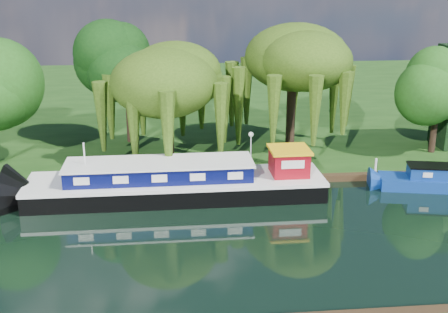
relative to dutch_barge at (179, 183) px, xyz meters
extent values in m
plane|color=black|center=(4.73, -6.22, -0.98)|extent=(120.00, 120.00, 0.00)
cube|color=#15360E|center=(4.73, 27.78, -0.76)|extent=(120.00, 52.00, 0.45)
cube|color=black|center=(-0.16, 0.00, -0.52)|extent=(18.70, 4.30, 1.24)
cube|color=silver|center=(-0.16, 0.00, 0.21)|extent=(18.80, 4.38, 0.23)
cube|color=#070B3D|center=(-1.20, -0.01, 0.83)|extent=(11.60, 3.08, 0.99)
cube|color=silver|center=(-1.20, -0.01, 1.38)|extent=(11.81, 3.29, 0.12)
cube|color=maroon|center=(7.10, 0.06, 1.11)|extent=(2.30, 2.30, 1.56)
cube|color=#EAB010|center=(7.10, 0.06, 1.97)|extent=(2.56, 2.56, 0.17)
cylinder|color=silver|center=(-5.76, -0.05, 1.58)|extent=(0.10, 0.10, 2.49)
cube|color=silver|center=(16.10, -0.80, 0.22)|extent=(0.60, 0.18, 0.32)
imported|color=maroon|center=(-5.92, -1.07, -0.98)|extent=(3.18, 2.34, 0.64)
cylinder|color=black|center=(-0.56, 6.14, 1.90)|extent=(0.63, 0.63, 4.86)
ellipsoid|color=#28440E|center=(-0.56, 6.14, 5.41)|extent=(6.79, 6.79, 4.38)
cylinder|color=black|center=(8.86, 8.02, 2.11)|extent=(0.75, 0.75, 5.28)
ellipsoid|color=#28440E|center=(8.86, 8.02, 5.92)|extent=(7.21, 7.21, 4.66)
cylinder|color=black|center=(-3.72, 11.53, 2.91)|extent=(0.65, 0.65, 6.88)
ellipsoid|color=black|center=(-3.72, 11.53, 5.72)|extent=(5.50, 5.50, 5.50)
cylinder|color=black|center=(19.72, 6.30, 2.14)|extent=(0.47, 0.47, 5.33)
ellipsoid|color=#1C4411|center=(19.72, 6.30, 4.32)|extent=(4.27, 4.27, 4.27)
cylinder|color=silver|center=(5.23, 4.28, 0.57)|extent=(0.10, 0.10, 2.20)
sphere|color=white|center=(5.23, 4.28, 1.85)|extent=(0.36, 0.36, 0.36)
cylinder|color=silver|center=(-5.27, 2.18, -0.03)|extent=(0.16, 0.16, 1.00)
cylinder|color=silver|center=(0.73, 2.18, -0.03)|extent=(0.16, 0.16, 1.00)
cylinder|color=silver|center=(7.73, 2.18, -0.03)|extent=(0.16, 0.16, 1.00)
cylinder|color=silver|center=(13.73, 2.18, -0.03)|extent=(0.16, 0.16, 1.00)
camera|label=1|loc=(-0.37, -33.56, 12.62)|focal=45.00mm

